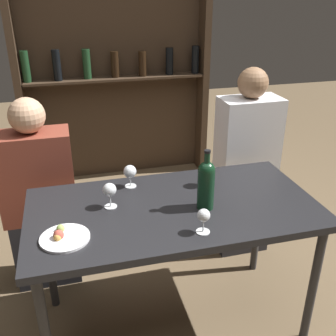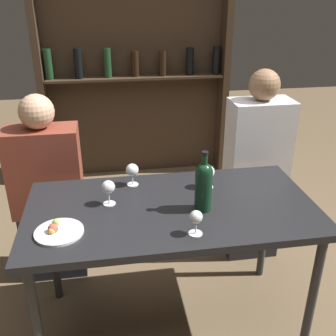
{
  "view_description": "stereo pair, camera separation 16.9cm",
  "coord_description": "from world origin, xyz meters",
  "views": [
    {
      "loc": [
        -0.44,
        -1.56,
        1.69
      ],
      "look_at": [
        0.0,
        0.11,
        0.89
      ],
      "focal_mm": 42.0,
      "sensor_mm": 36.0,
      "label": 1
    },
    {
      "loc": [
        -0.28,
        -1.6,
        1.69
      ],
      "look_at": [
        0.0,
        0.11,
        0.89
      ],
      "focal_mm": 42.0,
      "sensor_mm": 36.0,
      "label": 2
    }
  ],
  "objects": [
    {
      "name": "wine_glass_3",
      "position": [
        -0.17,
        0.25,
        0.82
      ],
      "size": [
        0.07,
        0.07,
        0.12
      ],
      "color": "silver",
      "rests_on": "dining_table"
    },
    {
      "name": "wine_glass_2",
      "position": [
        0.06,
        -0.25,
        0.82
      ],
      "size": [
        0.06,
        0.06,
        0.11
      ],
      "color": "silver",
      "rests_on": "dining_table"
    },
    {
      "name": "seated_person_left",
      "position": [
        -0.65,
        0.56,
        0.54
      ],
      "size": [
        0.41,
        0.22,
        1.17
      ],
      "color": "#26262B",
      "rests_on": "ground_plane"
    },
    {
      "name": "wine_bottle",
      "position": [
        0.14,
        -0.05,
        0.87
      ],
      "size": [
        0.08,
        0.08,
        0.29
      ],
      "color": "black",
      "rests_on": "dining_table"
    },
    {
      "name": "seated_person_right",
      "position": [
        0.64,
        0.56,
        0.59
      ],
      "size": [
        0.38,
        0.22,
        1.26
      ],
      "color": "#26262B",
      "rests_on": "ground_plane"
    },
    {
      "name": "food_plate_0",
      "position": [
        -0.52,
        -0.15,
        0.75
      ],
      "size": [
        0.21,
        0.21,
        0.05
      ],
      "color": "white",
      "rests_on": "dining_table"
    },
    {
      "name": "ground_plane",
      "position": [
        0.0,
        0.0,
        0.0
      ],
      "size": [
        10.0,
        10.0,
        0.0
      ],
      "primitive_type": "plane",
      "color": "brown"
    },
    {
      "name": "wine_rack_wall",
      "position": [
        -0.0,
        1.95,
        1.18
      ],
      "size": [
        1.69,
        0.21,
        2.32
      ],
      "color": "#38281C",
      "rests_on": "ground_plane"
    },
    {
      "name": "dining_table",
      "position": [
        0.0,
        0.0,
        0.67
      ],
      "size": [
        1.38,
        0.71,
        0.74
      ],
      "color": "black",
      "rests_on": "ground_plane"
    },
    {
      "name": "wine_glass_1",
      "position": [
        0.22,
        0.16,
        0.82
      ],
      "size": [
        0.07,
        0.07,
        0.12
      ],
      "color": "silver",
      "rests_on": "dining_table"
    },
    {
      "name": "wine_glass_0",
      "position": [
        -0.29,
        0.06,
        0.83
      ],
      "size": [
        0.06,
        0.06,
        0.12
      ],
      "color": "silver",
      "rests_on": "dining_table"
    }
  ]
}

